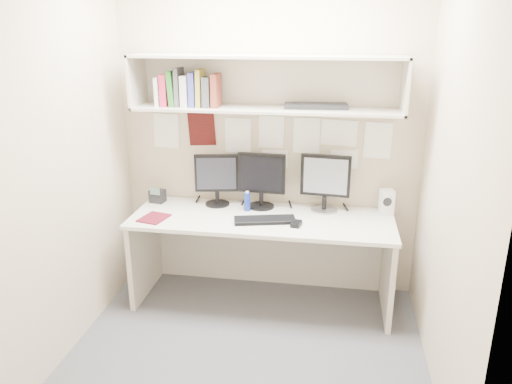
% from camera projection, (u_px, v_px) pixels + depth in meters
% --- Properties ---
extents(floor, '(2.40, 2.00, 0.01)m').
position_uv_depth(floor, '(248.00, 349.00, 3.44)').
color(floor, '#49484E').
rests_on(floor, ground).
extents(wall_back, '(2.40, 0.02, 2.60)m').
position_uv_depth(wall_back, '(269.00, 134.00, 3.97)').
color(wall_back, '#BBAA8F').
rests_on(wall_back, ground).
extents(wall_front, '(2.40, 0.02, 2.60)m').
position_uv_depth(wall_front, '(204.00, 231.00, 2.09)').
color(wall_front, '#BBAA8F').
rests_on(wall_front, ground).
extents(wall_left, '(0.02, 2.00, 2.60)m').
position_uv_depth(wall_left, '(64.00, 160.00, 3.21)').
color(wall_left, '#BBAA8F').
rests_on(wall_left, ground).
extents(wall_right, '(0.02, 2.00, 2.60)m').
position_uv_depth(wall_right, '(453.00, 177.00, 2.85)').
color(wall_right, '#BBAA8F').
rests_on(wall_right, ground).
extents(desk, '(2.00, 0.70, 0.73)m').
position_uv_depth(desk, '(262.00, 260.00, 3.93)').
color(desk, silver).
rests_on(desk, floor).
extents(overhead_hutch, '(2.00, 0.38, 0.40)m').
position_uv_depth(overhead_hutch, '(267.00, 82.00, 3.70)').
color(overhead_hutch, beige).
rests_on(overhead_hutch, wall_back).
extents(pinned_papers, '(1.92, 0.01, 0.48)m').
position_uv_depth(pinned_papers, '(269.00, 140.00, 3.98)').
color(pinned_papers, white).
rests_on(pinned_papers, wall_back).
extents(monitor_left, '(0.36, 0.20, 0.42)m').
position_uv_depth(monitor_left, '(217.00, 177.00, 4.01)').
color(monitor_left, black).
rests_on(monitor_left, desk).
extents(monitor_center, '(0.38, 0.21, 0.44)m').
position_uv_depth(monitor_center, '(261.00, 178.00, 3.95)').
color(monitor_center, black).
rests_on(monitor_center, desk).
extents(monitor_right, '(0.39, 0.21, 0.45)m').
position_uv_depth(monitor_right, '(325.00, 181.00, 3.88)').
color(monitor_right, '#A5A5AA').
rests_on(monitor_right, desk).
extents(keyboard, '(0.48, 0.26, 0.02)m').
position_uv_depth(keyboard, '(265.00, 220.00, 3.72)').
color(keyboard, black).
rests_on(keyboard, desk).
extents(mouse, '(0.08, 0.12, 0.03)m').
position_uv_depth(mouse, '(296.00, 224.00, 3.64)').
color(mouse, black).
rests_on(mouse, desk).
extents(speaker, '(0.12, 0.12, 0.20)m').
position_uv_depth(speaker, '(387.00, 202.00, 3.84)').
color(speaker, silver).
rests_on(speaker, desk).
extents(blue_bottle, '(0.05, 0.05, 0.16)m').
position_uv_depth(blue_bottle, '(247.00, 201.00, 3.92)').
color(blue_bottle, navy).
rests_on(blue_bottle, desk).
extents(maroon_notebook, '(0.23, 0.25, 0.01)m').
position_uv_depth(maroon_notebook, '(154.00, 218.00, 3.78)').
color(maroon_notebook, '#590F1B').
rests_on(maroon_notebook, desk).
extents(desk_phone, '(0.13, 0.12, 0.14)m').
position_uv_depth(desk_phone, '(157.00, 196.00, 4.12)').
color(desk_phone, black).
rests_on(desk_phone, desk).
extents(book_stack, '(0.48, 0.17, 0.28)m').
position_uv_depth(book_stack, '(188.00, 90.00, 3.74)').
color(book_stack, silver).
rests_on(book_stack, overhead_hutch).
extents(hutch_tray, '(0.48, 0.21, 0.03)m').
position_uv_depth(hutch_tray, '(316.00, 106.00, 3.68)').
color(hutch_tray, black).
rests_on(hutch_tray, overhead_hutch).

